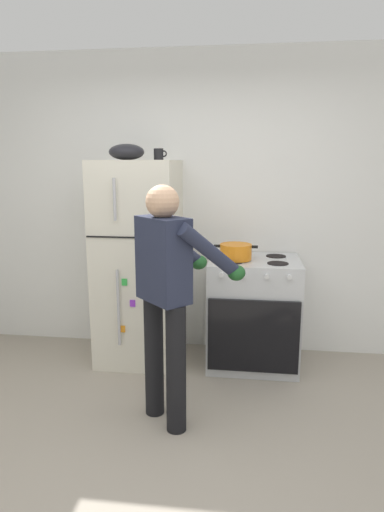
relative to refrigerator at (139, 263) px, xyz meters
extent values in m
plane|color=#9E9384|center=(0.46, -1.57, -0.88)|extent=(8.00, 8.00, 0.00)
cube|color=white|center=(0.46, 0.38, 0.47)|extent=(6.00, 0.10, 2.70)
cube|color=silver|center=(0.00, 0.00, 0.00)|extent=(0.68, 0.68, 1.75)
cube|color=black|center=(0.00, -0.34, 0.28)|extent=(0.67, 0.01, 0.01)
cylinder|color=#B7B7BC|center=(-0.08, -0.36, -0.30)|extent=(0.02, 0.02, 0.64)
cylinder|color=#B7B7BC|center=(-0.08, -0.36, 0.58)|extent=(0.02, 0.02, 0.33)
cube|color=green|center=(-0.03, -0.35, -0.08)|extent=(0.04, 0.01, 0.06)
cube|color=yellow|center=(0.16, -0.35, -0.34)|extent=(0.04, 0.01, 0.06)
cube|color=purple|center=(0.03, -0.35, -0.26)|extent=(0.04, 0.01, 0.06)
cube|color=orange|center=(-0.06, -0.35, -0.48)|extent=(0.04, 0.01, 0.06)
cube|color=silver|center=(1.00, 0.00, -0.41)|extent=(0.76, 0.64, 0.93)
cube|color=black|center=(1.00, -0.32, -0.48)|extent=(0.53, 0.01, 0.34)
cylinder|color=black|center=(0.82, -0.14, 0.06)|extent=(0.17, 0.17, 0.01)
cylinder|color=black|center=(1.18, -0.14, 0.06)|extent=(0.17, 0.17, 0.01)
cylinder|color=black|center=(0.82, 0.14, 0.06)|extent=(0.17, 0.17, 0.01)
cylinder|color=black|center=(1.18, 0.14, 0.06)|extent=(0.17, 0.17, 0.01)
cylinder|color=silver|center=(0.74, -0.33, 0.00)|extent=(0.04, 0.03, 0.04)
cylinder|color=silver|center=(0.91, -0.33, 0.00)|extent=(0.04, 0.03, 0.04)
cylinder|color=silver|center=(1.09, -0.33, 0.00)|extent=(0.04, 0.03, 0.04)
cylinder|color=silver|center=(1.26, -0.33, 0.00)|extent=(0.04, 0.03, 0.04)
cube|color=black|center=(1.00, -0.33, -0.50)|extent=(0.72, 0.03, 0.60)
cylinder|color=black|center=(0.32, -0.90, -0.45)|extent=(0.13, 0.13, 0.86)
cylinder|color=black|center=(0.51, -1.08, -0.45)|extent=(0.13, 0.13, 0.86)
cube|color=#23283D|center=(0.41, -0.99, 0.25)|extent=(0.40, 0.40, 0.54)
sphere|color=tan|center=(0.41, -0.99, 0.62)|extent=(0.21, 0.21, 0.21)
sphere|color=#484848|center=(0.41, -0.99, 0.58)|extent=(0.15, 0.15, 0.15)
cylinder|color=#23283D|center=(0.43, -0.69, 0.31)|extent=(0.42, 0.42, 0.41)
cylinder|color=#23283D|center=(0.71, -0.97, 0.31)|extent=(0.42, 0.42, 0.41)
ellipsoid|color=#1E5123|center=(0.59, -0.53, 0.14)|extent=(0.12, 0.18, 0.10)
ellipsoid|color=#1E5123|center=(0.87, -0.81, 0.14)|extent=(0.12, 0.18, 0.10)
cylinder|color=orange|center=(0.84, -0.05, 0.13)|extent=(0.26, 0.26, 0.13)
cube|color=black|center=(0.69, -0.05, 0.17)|extent=(0.05, 0.03, 0.02)
cube|color=black|center=(1.00, -0.05, 0.17)|extent=(0.05, 0.03, 0.02)
cylinder|color=black|center=(0.18, 0.05, 0.92)|extent=(0.08, 0.08, 0.10)
torus|color=black|center=(0.22, 0.05, 0.93)|extent=(0.06, 0.01, 0.06)
ellipsoid|color=black|center=(-0.08, 0.00, 0.94)|extent=(0.29, 0.29, 0.13)
camera|label=1|loc=(0.95, -3.69, 0.86)|focal=31.22mm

